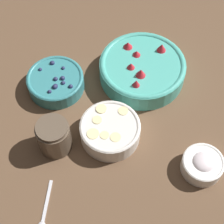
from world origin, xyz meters
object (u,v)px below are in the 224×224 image
at_px(bowl_blueberries, 56,81).
at_px(bowl_bananas, 110,130).
at_px(bowl_strawberries, 142,68).
at_px(bowl_cream, 203,164).
at_px(jar_chocolate, 54,137).

distance_m(bowl_blueberries, bowl_bananas, 0.23).
distance_m(bowl_strawberries, bowl_bananas, 0.23).
height_order(bowl_cream, jar_chocolate, jar_chocolate).
relative_size(bowl_strawberries, bowl_blueberries, 1.54).
xyz_separation_m(bowl_strawberries, jar_chocolate, (-0.22, 0.26, 0.01)).
xyz_separation_m(bowl_strawberries, bowl_blueberries, (-0.02, 0.26, -0.01)).
bearing_deg(jar_chocolate, bowl_bananas, -83.70).
bearing_deg(jar_chocolate, bowl_cream, -104.80).
distance_m(bowl_strawberries, jar_chocolate, 0.34).
xyz_separation_m(bowl_bananas, bowl_cream, (-0.12, -0.23, -0.01)).
relative_size(bowl_blueberries, jar_chocolate, 1.69).
bearing_deg(bowl_bananas, bowl_cream, -116.90).
xyz_separation_m(bowl_blueberries, jar_chocolate, (-0.19, 0.00, 0.02)).
distance_m(bowl_bananas, bowl_cream, 0.25).
bearing_deg(bowl_cream, bowl_strawberries, 20.31).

